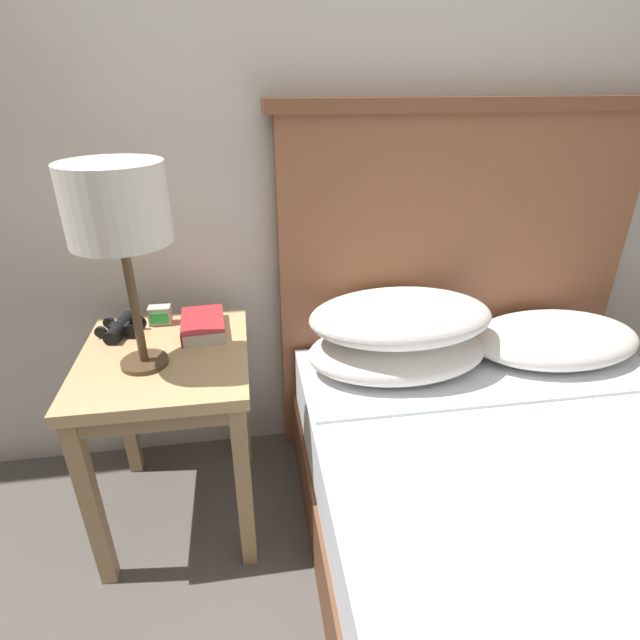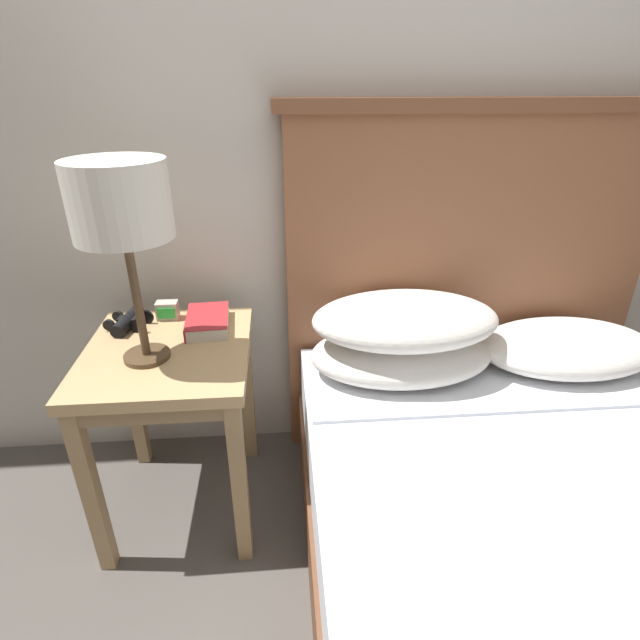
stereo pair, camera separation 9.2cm
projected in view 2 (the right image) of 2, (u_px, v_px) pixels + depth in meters
The scene contains 7 objects.
wall_back at pixel (343, 94), 1.57m from camera, with size 8.00×0.06×2.60m.
nightstand at pixel (170, 374), 1.53m from camera, with size 0.49×0.54×0.62m.
bed at pixel (557, 554), 1.24m from camera, with size 1.35×1.98×1.29m.
table_lamp at pixel (120, 205), 1.24m from camera, with size 0.25×0.25×0.55m.
book_on_nightstand at pixel (207, 321), 1.60m from camera, with size 0.15×0.22×0.04m.
binoculars_pair at pixel (128, 321), 1.60m from camera, with size 0.15×0.16×0.05m.
alarm_clock at pixel (167, 310), 1.65m from camera, with size 0.07×0.05×0.06m.
Camera 2 is at (-0.21, -0.77, 1.36)m, focal length 28.00 mm.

